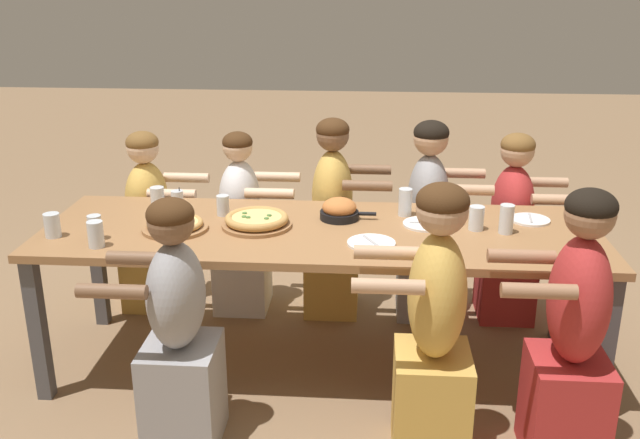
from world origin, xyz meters
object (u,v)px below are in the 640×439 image
(pizza_board_main, at_px, (257,221))
(drinking_glass_b, at_px, (453,208))
(empty_plate_c, at_px, (371,243))
(drinking_glass_a, at_px, (157,197))
(diner_far_left, at_px, (150,228))
(diner_far_center, at_px, (333,226))
(drinking_glass_f, at_px, (52,226))
(diner_far_midright, at_px, (427,228))
(drinking_glass_i, at_px, (223,206))
(cocktail_glass_blue, at_px, (177,199))
(diner_far_right, at_px, (510,235))
(pizza_board_second, at_px, (175,225))
(drinking_glass_h, at_px, (405,202))
(drinking_glass_d, at_px, (476,219))
(drinking_glass_e, at_px, (507,219))
(diner_far_midleft, at_px, (242,231))
(diner_near_right, at_px, (572,342))
(diner_near_midright, at_px, (434,334))
(empty_plate_a, at_px, (530,220))
(diner_near_midleft, at_px, (178,336))
(empty_plate_b, at_px, (425,224))
(drinking_glass_c, at_px, (96,236))
(drinking_glass_g, at_px, (95,229))
(skillet_bowl, at_px, (340,210))

(pizza_board_main, bearing_deg, drinking_glass_b, 12.73)
(empty_plate_c, height_order, drinking_glass_a, drinking_glass_a)
(empty_plate_c, distance_m, diner_far_left, 1.63)
(empty_plate_c, height_order, diner_far_center, diner_far_center)
(drinking_glass_f, distance_m, diner_far_midright, 2.08)
(diner_far_center, bearing_deg, drinking_glass_i, -47.83)
(cocktail_glass_blue, xyz_separation_m, drinking_glass_a, (-0.11, -0.01, 0.02))
(pizza_board_main, xyz_separation_m, diner_far_left, (-0.77, 0.66, -0.30))
(drinking_glass_f, height_order, diner_far_right, diner_far_right)
(pizza_board_second, height_order, drinking_glass_h, drinking_glass_h)
(cocktail_glass_blue, bearing_deg, drinking_glass_d, -9.47)
(drinking_glass_d, bearing_deg, cocktail_glass_blue, 170.53)
(drinking_glass_e, height_order, diner_far_midleft, diner_far_midleft)
(diner_near_right, bearing_deg, diner_far_left, 58.34)
(diner_near_midright, bearing_deg, empty_plate_a, -32.19)
(drinking_glass_d, xyz_separation_m, drinking_glass_e, (0.14, -0.04, 0.02))
(diner_near_right, bearing_deg, pizza_board_main, 64.08)
(drinking_glass_e, xyz_separation_m, diner_far_left, (-2.01, 0.67, -0.34))
(drinking_glass_a, distance_m, diner_near_midleft, 1.08)
(empty_plate_a, distance_m, drinking_glass_b, 0.40)
(empty_plate_c, xyz_separation_m, drinking_glass_i, (-0.78, 0.36, 0.04))
(empty_plate_a, height_order, drinking_glass_h, drinking_glass_h)
(empty_plate_b, relative_size, drinking_glass_d, 1.82)
(diner_far_right, bearing_deg, pizza_board_main, -64.69)
(empty_plate_a, height_order, cocktail_glass_blue, cocktail_glass_blue)
(drinking_glass_c, distance_m, drinking_glass_e, 1.97)
(drinking_glass_i, height_order, diner_near_right, diner_near_right)
(drinking_glass_f, bearing_deg, diner_near_midright, -14.59)
(pizza_board_second, bearing_deg, cocktail_glass_blue, 103.04)
(drinking_glass_g, distance_m, diner_far_midright, 1.90)
(drinking_glass_f, relative_size, diner_far_midright, 0.10)
(drinking_glass_h, bearing_deg, drinking_glass_e, -25.52)
(drinking_glass_e, bearing_deg, drinking_glass_h, 154.48)
(empty_plate_a, bearing_deg, diner_far_midleft, 163.49)
(cocktail_glass_blue, xyz_separation_m, drinking_glass_i, (0.28, -0.14, 0.01))
(drinking_glass_a, relative_size, drinking_glass_g, 0.89)
(diner_far_midright, xyz_separation_m, diner_near_midleft, (-1.15, -1.35, -0.03))
(cocktail_glass_blue, bearing_deg, diner_near_midright, -36.48)
(diner_near_midright, bearing_deg, drinking_glass_i, 51.10)
(pizza_board_second, bearing_deg, diner_near_right, -18.54)
(pizza_board_second, relative_size, drinking_glass_g, 2.70)
(cocktail_glass_blue, bearing_deg, diner_far_right, 10.91)
(skillet_bowl, distance_m, diner_near_midleft, 1.10)
(diner_far_center, xyz_separation_m, diner_near_midleft, (-0.59, -1.35, -0.03))
(drinking_glass_h, distance_m, drinking_glass_i, 0.96)
(diner_far_midleft, bearing_deg, drinking_glass_c, -26.66)
(drinking_glass_f, xyz_separation_m, diner_near_right, (2.37, -0.47, -0.27))
(drinking_glass_i, bearing_deg, diner_far_midleft, 90.27)
(skillet_bowl, xyz_separation_m, drinking_glass_e, (0.82, -0.15, 0.02))
(drinking_glass_d, bearing_deg, diner_near_midright, -109.22)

